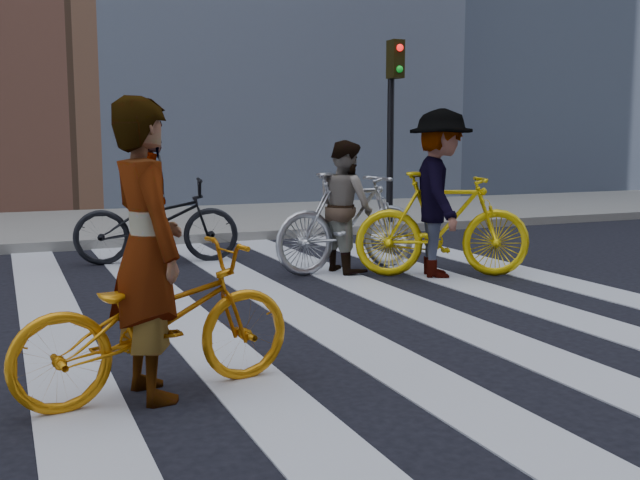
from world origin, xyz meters
TOP-DOWN VIEW (x-y plane):
  - ground at (0.00, 0.00)m, footprint 100.00×100.00m
  - sidewalk_far at (0.00, 7.50)m, footprint 100.00×5.00m
  - zebra_crosswalk at (0.00, 0.00)m, footprint 8.25×10.00m
  - traffic_signal at (4.40, 5.32)m, footprint 0.22×0.42m
  - bike_yellow_left at (-1.15, -1.74)m, footprint 1.93×0.94m
  - bike_silver_mid at (1.91, 1.87)m, footprint 2.11×0.86m
  - bike_yellow_right at (2.79, 1.12)m, footprint 2.15×1.34m
  - bike_dark_rear at (-0.15, 3.43)m, footprint 2.23×1.11m
  - rider_left at (-1.20, -1.74)m, footprint 0.56×0.76m
  - rider_mid at (1.86, 1.87)m, footprint 0.72×0.86m
  - rider_right at (2.74, 1.12)m, footprint 1.17×1.46m
  - rider_rear at (-0.20, 3.43)m, footprint 0.60×1.07m

SIDE VIEW (x-z plane):
  - ground at x=0.00m, z-range 0.00..0.00m
  - zebra_crosswalk at x=0.00m, z-range 0.00..0.01m
  - sidewalk_far at x=0.00m, z-range 0.00..0.15m
  - bike_yellow_left at x=-1.15m, z-range 0.00..0.97m
  - bike_dark_rear at x=-0.15m, z-range 0.00..1.12m
  - bike_silver_mid at x=1.91m, z-range 0.00..1.23m
  - bike_yellow_right at x=2.79m, z-range 0.00..1.25m
  - rider_mid at x=1.86m, z-range 0.00..1.62m
  - rider_rear at x=-0.20m, z-range 0.00..1.72m
  - rider_left at x=-1.20m, z-range 0.00..1.89m
  - rider_right at x=2.74m, z-range 0.00..1.98m
  - traffic_signal at x=4.40m, z-range 0.62..3.94m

